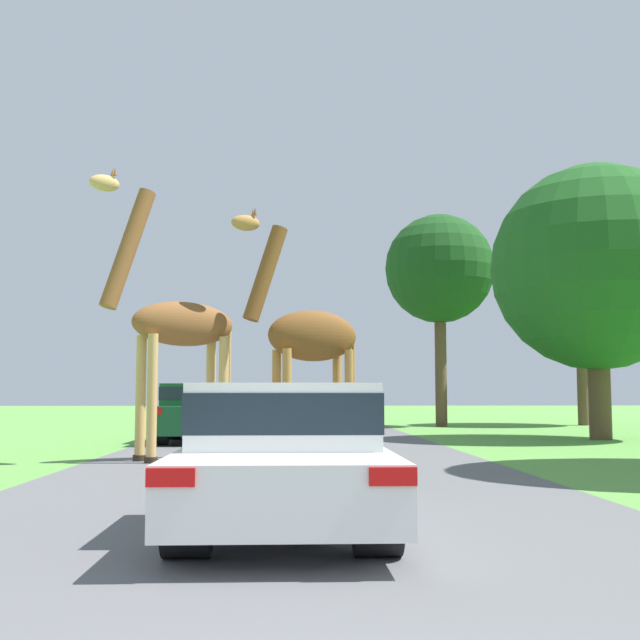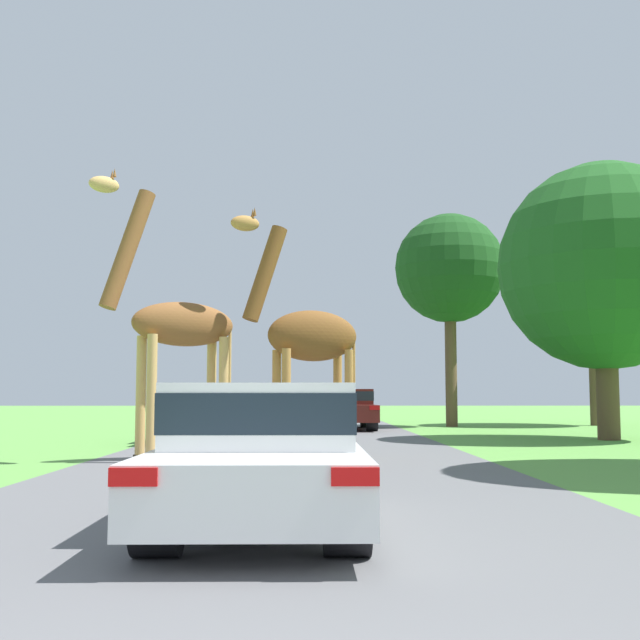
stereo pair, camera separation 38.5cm
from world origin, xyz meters
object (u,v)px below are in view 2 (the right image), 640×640
Objects in this scene: car_queue_left at (203,411)px; tree_left_edge at (450,269)px; tree_mid_field at (592,266)px; giraffe_near_road at (306,338)px; tree_centre_back at (604,267)px; car_queue_right at (347,407)px; car_lead_maroon at (262,452)px; giraffe_companion at (174,326)px.

car_queue_left is 13.33m from tree_left_edge.
giraffe_near_road is at bearing -125.76° from tree_mid_field.
giraffe_near_road is 0.63× the size of tree_centre_back.
tree_centre_back is 0.85× the size of tree_mid_field.
car_queue_right is at bearing -162.56° from tree_mid_field.
tree_mid_field is (3.14, 9.60, 1.55)m from tree_centre_back.
car_lead_maroon is at bearing 157.05° from giraffe_near_road.
giraffe_companion is 5.94m from car_queue_left.
giraffe_near_road is at bearing -143.60° from tree_centre_back.
car_queue_right is 0.63× the size of tree_centre_back.
tree_left_edge is 5.86m from tree_mid_field.
car_queue_left is at bearing -176.50° from tree_centre_back.
car_queue_left is 0.45× the size of tree_mid_field.
car_lead_maroon is at bearing -116.21° from tree_mid_field.
tree_mid_field is (11.58, 23.52, 5.51)m from car_lead_maroon.
giraffe_companion is at bearing -117.77° from tree_left_edge.
tree_left_edge is (4.01, 2.11, 5.17)m from car_queue_right.
car_lead_maroon is at bearing -80.36° from car_queue_left.
tree_left_edge is (8.06, 9.29, 5.15)m from car_queue_left.
car_lead_maroon is 16.75m from tree_centre_back.
giraffe_companion is 12.48m from tree_centre_back.
car_queue_left is at bearing -130.94° from tree_left_edge.
giraffe_near_road is 0.90× the size of giraffe_companion.
giraffe_companion is 8.06m from car_lead_maroon.
tree_left_edge is at bearing -170.49° from tree_mid_field.
tree_centre_back is (6.64, -6.53, 3.90)m from car_queue_right.
car_lead_maroon is 13.45m from car_queue_left.
car_lead_maroon is at bearing 163.26° from giraffe_companion.
tree_mid_field is at bearing 36.55° from car_queue_left.
giraffe_near_road reaches higher than car_queue_left.
giraffe_near_road is 10.27m from tree_centre_back.
car_lead_maroon is (2.08, -7.58, -1.78)m from giraffe_companion.
car_queue_left is 18.06m from tree_mid_field.
tree_centre_back is (10.69, 0.65, 3.88)m from car_queue_left.
giraffe_companion is 1.33× the size of car_queue_left.
giraffe_companion is 17.27m from tree_left_edge.
tree_centre_back reaches higher than car_lead_maroon.
tree_left_edge reaches higher than giraffe_companion.
car_lead_maroon is 0.51× the size of tree_left_edge.
tree_mid_field is at bearing 9.51° from tree_left_edge.
giraffe_near_road is 15.95m from tree_left_edge.
car_lead_maroon is 1.03× the size of car_queue_left.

